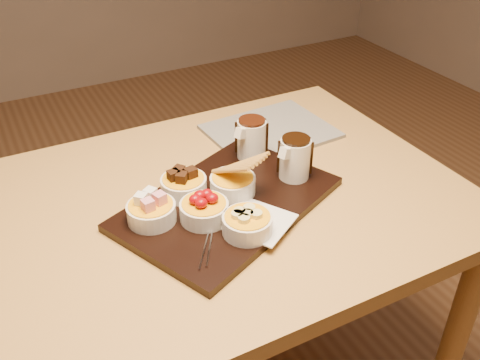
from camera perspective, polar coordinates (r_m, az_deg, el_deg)
name	(u,v)px	position (r m, az deg, el deg)	size (l,w,h in m)	color
dining_table	(197,239)	(1.23, -4.63, -6.25)	(1.20, 0.80, 0.75)	tan
serving_board	(228,203)	(1.15, -1.32, -2.49)	(0.46, 0.30, 0.02)	black
napkin	(259,222)	(1.08, 2.08, -4.47)	(0.12, 0.12, 0.00)	white
bowl_marshmallows	(152,213)	(1.09, -9.42, -3.46)	(0.10, 0.10, 0.04)	silver
bowl_cake	(184,186)	(1.16, -6.02, -0.65)	(0.10, 0.10, 0.04)	silver
bowl_strawberries	(204,211)	(1.09, -3.83, -3.34)	(0.10, 0.10, 0.04)	silver
bowl_biscotti	(233,185)	(1.16, -0.78, -0.51)	(0.10, 0.10, 0.04)	silver
bowl_bananas	(247,225)	(1.05, 0.78, -4.78)	(0.10, 0.10, 0.04)	silver
pitcher_dark_chocolate	(295,159)	(1.20, 5.87, 2.26)	(0.07, 0.07, 0.09)	silver
pitcher_milk_chocolate	(252,139)	(1.27, 1.24, 4.35)	(0.07, 0.07, 0.09)	silver
fondue_skewers	(211,224)	(1.08, -3.16, -4.75)	(0.26, 0.03, 0.01)	silver
newspaper	(270,131)	(1.44, 3.25, 5.22)	(0.31, 0.25, 0.01)	beige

